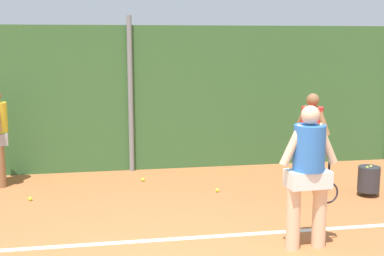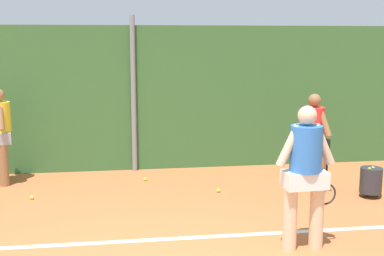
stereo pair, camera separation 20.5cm
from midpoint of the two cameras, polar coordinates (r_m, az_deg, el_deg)
name	(u,v)px [view 2 (the right image)]	position (r m, az deg, el deg)	size (l,w,h in m)	color
ground_plane	(144,239)	(6.86, -4.50, -12.27)	(29.44, 29.44, 0.00)	#B76638
hedge_fence_backdrop	(133,98)	(10.16, -6.02, 3.32)	(19.13, 0.25, 2.85)	#386633
fence_post_center	(133,95)	(9.97, -5.99, 3.73)	(0.10, 0.10, 3.04)	gray
court_baseline_paint	(144,240)	(6.80, -4.47, -12.43)	(13.98, 0.10, 0.01)	white
player_foreground_near	(305,170)	(6.39, 13.49, -4.64)	(0.82, 0.39, 1.80)	beige
player_midcourt	(313,138)	(8.82, 14.04, -1.08)	(0.55, 0.65, 1.70)	#8C603D
player_backcourt_far	(1,131)	(9.67, -20.07, -0.32)	(0.42, 0.70, 1.72)	#8C603D
ball_hopper	(371,180)	(8.98, 20.04, -5.51)	(0.36, 0.36, 0.51)	#2D2D33
tennis_ball_0	(32,197)	(8.76, -16.87, -7.47)	(0.07, 0.07, 0.07)	#CCDB33
tennis_ball_1	(218,190)	(8.78, 3.65, -7.00)	(0.07, 0.07, 0.07)	#CCDB33
tennis_ball_4	(145,179)	(9.47, -4.67, -5.75)	(0.07, 0.07, 0.07)	#CCDB33
tennis_ball_5	(304,170)	(10.32, 13.04, -4.66)	(0.07, 0.07, 0.07)	#CCDB33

